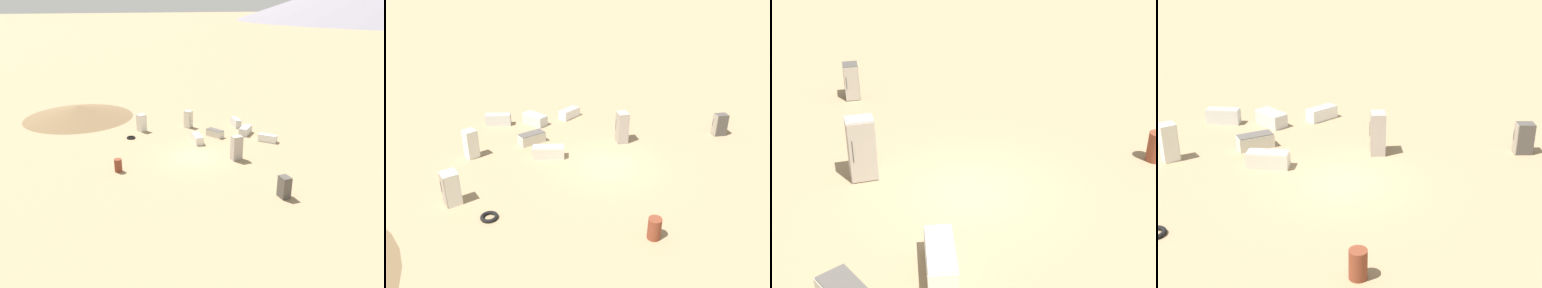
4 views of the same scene
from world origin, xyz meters
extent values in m
plane|color=#9E8460|center=(0.00, 0.00, 0.00)|extent=(1000.00, 1000.00, 0.00)
cube|color=beige|center=(3.11, -1.56, 0.33)|extent=(1.86, 0.92, 0.66)
cube|color=#BCB7AD|center=(3.11, -1.56, 0.68)|extent=(1.78, 0.88, 0.04)
cube|color=#4C4742|center=(-8.05, -2.56, 0.70)|extent=(0.76, 0.60, 1.40)
cube|color=gray|center=(-7.66, -2.58, 0.70)|extent=(0.06, 0.55, 1.34)
cylinder|color=#2D2D2D|center=(-7.64, -2.78, 0.77)|extent=(0.02, 0.02, 0.49)
cube|color=#A89E93|center=(-1.61, -2.79, 0.96)|extent=(0.60, 0.81, 1.92)
cube|color=gray|center=(-1.29, -2.78, 0.96)|extent=(0.05, 0.77, 1.84)
cylinder|color=#2D2D2D|center=(-1.26, -3.06, 1.05)|extent=(0.02, 0.02, 0.67)
cylinder|color=brown|center=(-0.23, 6.11, 0.47)|extent=(0.55, 0.55, 0.95)
camera|label=1|loc=(-24.94, 10.77, 11.34)|focal=35.00mm
camera|label=2|loc=(5.07, 17.24, 10.13)|focal=35.00mm
camera|label=3|loc=(12.37, -3.57, 8.12)|focal=50.00mm
camera|label=4|loc=(0.55, 18.86, 9.59)|focal=50.00mm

